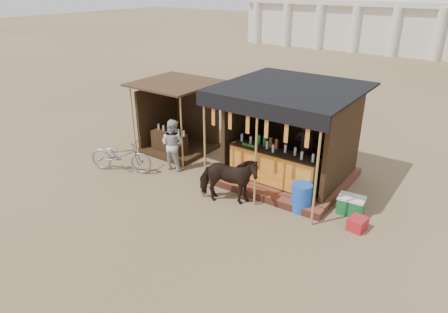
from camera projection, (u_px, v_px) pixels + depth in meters
ground at (186, 219)px, 9.77m from camera, size 120.00×120.00×0.00m
main_stall at (289, 147)px, 11.31m from camera, size 3.60×3.61×2.78m
secondary_stall at (176, 125)px, 13.51m from camera, size 2.40×2.40×2.38m
cow at (228, 180)px, 10.22m from camera, size 1.75×1.31×1.34m
motorbike at (120, 155)px, 12.03m from camera, size 2.09×1.38×1.04m
bystander at (173, 144)px, 12.10m from camera, size 0.84×0.69×1.58m
blue_barrel at (301, 198)px, 9.99m from camera, size 0.59×0.59×0.74m
red_crate at (357, 224)px, 9.32m from camera, size 0.42×0.49×0.30m
cooler at (351, 205)px, 9.93m from camera, size 0.68×0.50×0.46m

